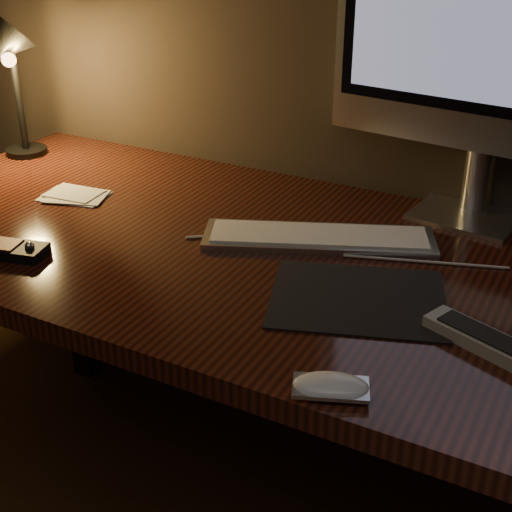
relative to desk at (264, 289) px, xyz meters
The scene contains 10 objects.
desk is the anchor object (origin of this frame).
monitor 0.66m from the desk, 37.26° to the left, with size 0.62×0.20×0.65m.
keyboard 0.18m from the desk, ahead, with size 0.43×0.12×0.02m, color silver.
mousepad 0.33m from the desk, 32.13° to the right, with size 0.28×0.22×0.00m, color black.
mouse 0.53m from the desk, 52.74° to the right, with size 0.10×0.05×0.02m, color white.
media_remote 0.50m from the desk, 140.41° to the right, with size 0.17×0.10×0.03m.
tv_remote 0.53m from the desk, 23.46° to the right, with size 0.21×0.12×0.03m.
papers 0.46m from the desk, behind, with size 0.14×0.09×0.01m, color white.
desk_lamp 0.81m from the desk, behind, with size 0.16×0.17×0.34m.
cable 0.21m from the desk, ahead, with size 0.01×0.01×0.59m, color white.
Camera 1 is at (0.57, 0.81, 1.33)m, focal length 50.00 mm.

